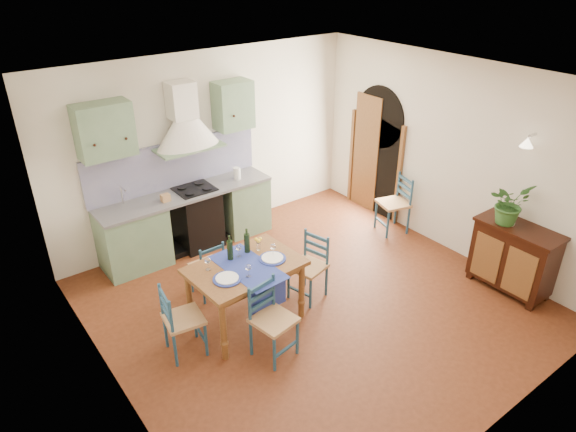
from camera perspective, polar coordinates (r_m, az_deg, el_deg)
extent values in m
plane|color=#441E0E|center=(6.68, 2.81, -9.60)|extent=(5.00, 5.00, 0.00)
cube|color=beige|center=(7.85, -8.79, 7.71)|extent=(5.00, 0.04, 2.80)
cube|color=slate|center=(7.47, -16.80, -2.46)|extent=(0.90, 0.60, 0.88)
cube|color=slate|center=(8.14, -5.10, 1.33)|extent=(0.70, 0.60, 0.88)
cube|color=black|center=(7.80, -10.04, -0.28)|extent=(0.60, 0.58, 0.88)
cube|color=slate|center=(7.54, -11.33, 2.48)|extent=(2.60, 0.64, 0.04)
cube|color=silver|center=(7.26, -17.28, 0.64)|extent=(0.45, 0.40, 0.03)
cylinder|color=silver|center=(7.35, -17.97, 2.23)|extent=(0.02, 0.02, 0.26)
cube|color=black|center=(7.58, -10.34, 2.96)|extent=(0.55, 0.48, 0.02)
cube|color=black|center=(7.98, -10.93, -2.98)|extent=(2.60, 0.50, 0.08)
cube|color=#0C094F|center=(7.62, -12.53, 5.62)|extent=(2.65, 0.05, 0.68)
cube|color=slate|center=(6.94, -19.74, 8.94)|extent=(0.70, 0.34, 0.70)
cube|color=slate|center=(7.68, -6.13, 12.14)|extent=(0.55, 0.34, 0.70)
cone|color=beige|center=(7.33, -11.11, 8.96)|extent=(0.96, 0.96, 0.40)
cube|color=beige|center=(7.28, -11.77, 12.48)|extent=(0.36, 0.30, 0.50)
cube|color=beige|center=(7.67, 17.67, 6.21)|extent=(0.04, 5.00, 2.80)
cube|color=black|center=(8.68, 9.70, 5.55)|extent=(0.03, 1.00, 1.65)
cylinder|color=black|center=(8.40, 10.15, 10.76)|extent=(0.03, 1.00, 1.00)
cube|color=brown|center=(8.33, 12.24, 4.34)|extent=(0.06, 0.06, 1.65)
cube|color=brown|center=(9.01, 7.12, 6.59)|extent=(0.06, 0.06, 1.65)
cube|color=brown|center=(8.75, 8.67, 6.92)|extent=(0.04, 0.55, 1.96)
cylinder|color=silver|center=(6.88, 25.57, 8.13)|extent=(0.15, 0.04, 0.04)
cone|color=#FFEDC6|center=(6.82, 25.04, 7.44)|extent=(0.16, 0.16, 0.12)
cube|color=beige|center=(4.92, -19.96, -6.83)|extent=(0.04, 5.00, 2.80)
cube|color=white|center=(5.45, 3.51, 14.48)|extent=(5.00, 5.00, 0.01)
cube|color=brown|center=(5.95, -4.79, -5.70)|extent=(1.32, 0.92, 0.05)
cube|color=brown|center=(5.98, -4.76, -6.22)|extent=(1.19, 0.79, 0.08)
cylinder|color=brown|center=(5.71, -7.18, -12.59)|extent=(0.07, 0.07, 0.76)
cylinder|color=brown|center=(6.19, -10.86, -9.24)|extent=(0.07, 0.07, 0.76)
cylinder|color=brown|center=(6.24, 1.51, -8.32)|extent=(0.07, 0.07, 0.76)
cylinder|color=brown|center=(6.68, -2.52, -5.60)|extent=(0.07, 0.07, 0.76)
cube|color=navy|center=(5.90, -4.49, -5.69)|extent=(0.53, 0.98, 0.01)
cube|color=navy|center=(5.75, -2.14, -8.84)|extent=(0.48, 0.04, 0.38)
cylinder|color=navy|center=(5.71, -6.78, -6.95)|extent=(0.32, 0.32, 0.01)
cylinder|color=white|center=(5.70, -6.78, -6.87)|extent=(0.26, 0.26, 0.01)
cylinder|color=navy|center=(6.01, -1.74, -4.74)|extent=(0.32, 0.32, 0.01)
cylinder|color=white|center=(6.01, -1.74, -4.66)|extent=(0.26, 0.26, 0.01)
cylinder|color=black|center=(5.97, -6.48, -3.53)|extent=(0.07, 0.07, 0.32)
cylinder|color=black|center=(6.09, -4.58, -2.76)|extent=(0.07, 0.07, 0.32)
cylinder|color=white|center=(6.17, -3.30, -3.37)|extent=(0.05, 0.05, 0.10)
sphere|color=yellow|center=(6.12, -3.32, -2.65)|extent=(0.10, 0.10, 0.10)
cylinder|color=navy|center=(5.63, -1.52, -15.08)|extent=(0.04, 0.04, 0.46)
cylinder|color=navy|center=(5.68, -4.21, -11.71)|extent=(0.04, 0.04, 0.90)
cylinder|color=navy|center=(5.82, 1.04, -13.31)|extent=(0.04, 0.04, 0.46)
cylinder|color=navy|center=(5.87, -1.60, -10.09)|extent=(0.04, 0.04, 0.90)
cube|color=tan|center=(5.66, -1.58, -11.49)|extent=(0.49, 0.49, 0.04)
cube|color=navy|center=(5.68, -2.91, -9.71)|extent=(0.38, 0.09, 0.05)
cube|color=navy|center=(5.61, -2.94, -8.73)|extent=(0.38, 0.09, 0.05)
cube|color=navy|center=(5.54, -2.97, -7.73)|extent=(0.38, 0.09, 0.05)
cube|color=navy|center=(5.76, -0.21, -14.55)|extent=(0.36, 0.09, 0.03)
cylinder|color=navy|center=(6.98, -8.35, -6.01)|extent=(0.03, 0.03, 0.41)
cylinder|color=navy|center=(6.64, -7.06, -5.85)|extent=(0.03, 0.03, 0.80)
cylinder|color=navy|center=(6.86, -10.67, -6.89)|extent=(0.03, 0.03, 0.41)
cylinder|color=navy|center=(6.52, -9.48, -6.78)|extent=(0.03, 0.03, 0.80)
cube|color=tan|center=(6.68, -8.97, -5.53)|extent=(0.38, 0.38, 0.04)
cube|color=navy|center=(6.50, -8.34, -5.34)|extent=(0.34, 0.03, 0.04)
cube|color=navy|center=(6.44, -8.40, -4.54)|extent=(0.34, 0.03, 0.04)
cube|color=navy|center=(6.39, -8.47, -3.73)|extent=(0.34, 0.03, 0.04)
cube|color=navy|center=(6.95, -9.47, -6.75)|extent=(0.32, 0.03, 0.02)
cylinder|color=navy|center=(5.87, -9.10, -13.40)|extent=(0.03, 0.03, 0.45)
cylinder|color=navy|center=(5.67, -12.63, -12.76)|extent=(0.03, 0.03, 0.87)
cylinder|color=navy|center=(6.13, -10.28, -11.46)|extent=(0.03, 0.03, 0.45)
cylinder|color=navy|center=(5.93, -13.67, -10.77)|extent=(0.03, 0.03, 0.87)
cube|color=tan|center=(5.82, -11.53, -11.10)|extent=(0.46, 0.46, 0.04)
cube|color=navy|center=(5.71, -13.33, -10.62)|extent=(0.08, 0.37, 0.04)
cube|color=navy|center=(5.64, -13.45, -9.69)|extent=(0.08, 0.37, 0.04)
cube|color=navy|center=(5.57, -13.59, -8.74)|extent=(0.08, 0.37, 0.04)
cube|color=navy|center=(6.03, -9.67, -12.76)|extent=(0.08, 0.35, 0.02)
cylinder|color=navy|center=(6.64, 0.06, -7.49)|extent=(0.03, 0.03, 0.45)
cylinder|color=navy|center=(6.75, 1.90, -4.66)|extent=(0.03, 0.03, 0.87)
cylinder|color=navy|center=(6.47, 2.51, -8.59)|extent=(0.03, 0.03, 0.45)
cylinder|color=navy|center=(6.58, 4.35, -5.67)|extent=(0.03, 0.03, 0.87)
cube|color=tan|center=(6.53, 2.22, -5.64)|extent=(0.50, 0.50, 0.04)
cube|color=navy|center=(6.58, 3.14, -4.10)|extent=(0.11, 0.36, 0.04)
cube|color=navy|center=(6.52, 3.17, -3.23)|extent=(0.11, 0.36, 0.04)
cube|color=navy|center=(6.46, 3.19, -2.35)|extent=(0.11, 0.36, 0.04)
cube|color=navy|center=(6.58, 1.26, -8.37)|extent=(0.11, 0.35, 0.02)
cylinder|color=navy|center=(8.36, 9.73, 0.18)|extent=(0.04, 0.04, 0.47)
cylinder|color=navy|center=(8.44, 12.01, 1.96)|extent=(0.04, 0.04, 0.92)
cylinder|color=navy|center=(8.08, 11.03, -0.95)|extent=(0.04, 0.04, 0.47)
cylinder|color=navy|center=(8.17, 13.38, 0.90)|extent=(0.04, 0.04, 0.92)
cube|color=tan|center=(8.20, 11.62, 1.39)|extent=(0.53, 0.53, 0.04)
cube|color=navy|center=(8.24, 12.79, 2.39)|extent=(0.13, 0.38, 0.05)
cube|color=navy|center=(8.19, 12.88, 3.17)|extent=(0.13, 0.38, 0.05)
cube|color=navy|center=(8.14, 12.97, 3.95)|extent=(0.13, 0.38, 0.05)
cube|color=navy|center=(8.24, 10.34, -0.69)|extent=(0.13, 0.36, 0.03)
cube|color=black|center=(7.27, 23.75, -4.18)|extent=(0.45, 1.00, 0.82)
cube|color=black|center=(7.07, 24.40, -1.25)|extent=(0.50, 1.05, 0.04)
cube|color=brown|center=(7.03, 24.30, -5.85)|extent=(0.02, 0.38, 0.63)
cube|color=brown|center=(7.21, 21.21, -4.34)|extent=(0.02, 0.38, 0.63)
cube|color=black|center=(7.22, 25.30, -9.09)|extent=(0.08, 0.08, 0.08)
cube|color=black|center=(7.55, 19.60, -6.19)|extent=(0.08, 0.08, 0.08)
cube|color=black|center=(7.50, 26.63, -7.99)|extent=(0.08, 0.08, 0.08)
cube|color=black|center=(7.81, 21.07, -5.25)|extent=(0.08, 0.08, 0.08)
imported|color=#2B5823|center=(6.98, 23.37, 1.29)|extent=(0.54, 0.48, 0.55)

